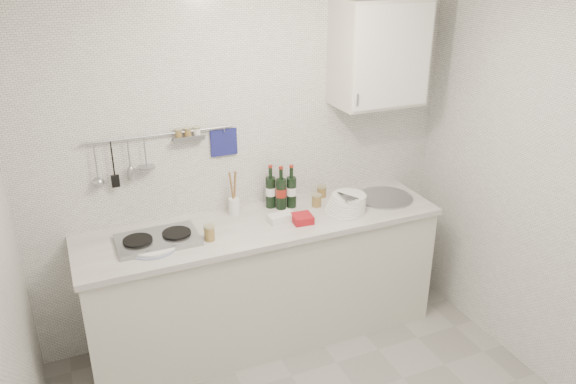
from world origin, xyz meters
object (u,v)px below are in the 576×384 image
object	(u,v)px
wall_cabinet	(379,53)
plate_stack_sink	(347,204)
utensil_crock	(234,204)
wine_bottles	(281,187)
plate_stack_hob	(152,245)

from	to	relation	value
wall_cabinet	plate_stack_sink	bearing A→B (deg)	-148.40
utensil_crock	wine_bottles	bearing A→B (deg)	-4.39
plate_stack_hob	utensil_crock	world-z (taller)	utensil_crock
plate_stack_hob	utensil_crock	size ratio (longest dim) A/B	1.01
wall_cabinet	utensil_crock	distance (m)	1.41
plate_stack_hob	wine_bottles	distance (m)	0.98
utensil_crock	wall_cabinet	bearing A→B (deg)	-3.87
wall_cabinet	plate_stack_hob	world-z (taller)	wall_cabinet
plate_stack_hob	wine_bottles	size ratio (longest dim) A/B	1.05
wall_cabinet	plate_stack_hob	size ratio (longest dim) A/B	2.16
plate_stack_hob	utensil_crock	bearing A→B (deg)	21.75
plate_stack_hob	wine_bottles	xyz separation A→B (m)	(0.94, 0.22, 0.14)
plate_stack_sink	wine_bottles	xyz separation A→B (m)	(-0.40, 0.23, 0.10)
plate_stack_sink	wine_bottles	bearing A→B (deg)	149.74
wine_bottles	utensil_crock	distance (m)	0.35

